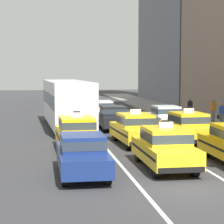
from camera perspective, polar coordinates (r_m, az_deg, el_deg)
The scene contains 16 objects.
ground_plane at distance 15.46m, azimuth 9.76°, elevation -9.51°, with size 160.00×160.00×0.00m, color #353538.
lane_stripe_left_center at distance 34.54m, azimuth -3.47°, elevation -1.32°, with size 0.14×80.00×0.01m, color silver.
lane_stripe_center_right at distance 34.98m, azimuth 1.75°, elevation -1.23°, with size 0.14×80.00×0.01m, color silver.
sidewalk_curb at distance 31.78m, azimuth 13.43°, elevation -1.89°, with size 4.00×90.00×0.15m, color gray.
sedan_left_nearest at distance 16.89m, azimuth -3.72°, elevation -5.25°, with size 1.78×4.31×1.58m.
taxi_left_second at distance 22.26m, azimuth -4.45°, elevation -2.65°, with size 1.94×4.61×1.96m.
bus_left_third at distance 31.35m, azimuth -5.73°, elevation 1.33°, with size 3.06×11.31×3.22m.
taxi_center_nearest at distance 18.28m, azimuth 6.66°, elevation -4.38°, with size 1.83×4.57×1.96m.
taxi_center_second at distance 24.04m, azimuth 2.89°, elevation -2.06°, with size 2.04×4.64×1.96m.
sedan_center_third at distance 30.26m, azimuth 0.11°, elevation -0.62°, with size 1.81×4.32×1.58m.
sedan_center_fourth at distance 35.76m, azimuth -1.35°, elevation 0.27°, with size 1.83×4.33×1.58m.
taxi_right_second at distance 24.99m, azimuth 9.46°, elevation -1.85°, with size 2.04×4.65×1.96m.
sedan_right_third at distance 30.60m, azimuth 6.75°, elevation -0.59°, with size 1.76×4.30×1.58m.
pedestrian_near_crosswalk at distance 36.19m, azimuth 9.77°, elevation 0.42°, with size 0.47×0.24×1.61m.
pedestrian_mid_block at distance 31.54m, azimuth 13.56°, elevation -0.33°, with size 0.47×0.24×1.61m.
pedestrian_by_storefront at distance 33.88m, azimuth 12.56°, elevation 0.13°, with size 0.36×0.24×1.68m.
Camera 1 is at (-4.84, -14.16, 3.90)m, focal length 72.92 mm.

